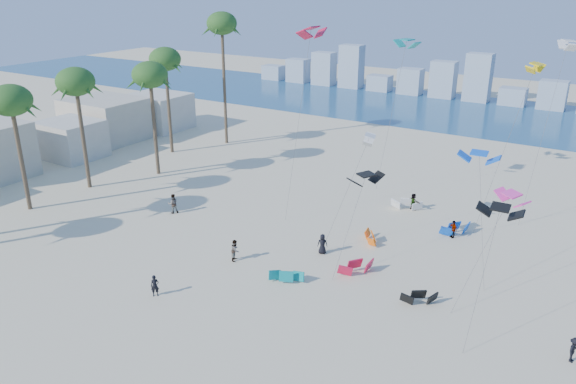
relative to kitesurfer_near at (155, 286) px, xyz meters
The scene contains 10 objects.
ground 4.18m from the kitesurfer_near, 84.72° to the right, with size 220.00×220.00×0.00m, color beige.
ocean 67.92m from the kitesurfer_near, 89.68° to the left, with size 220.00×220.00×0.00m, color navy.
kitesurfer_near is the anchor object (origin of this frame).
kitesurfer_mid 7.27m from the kitesurfer_near, 77.64° to the left, with size 0.84×0.65×1.72m, color gray.
kitesurfers_far 17.69m from the kitesurfer_near, 56.05° to the left, with size 37.76×17.77×1.88m.
grounded_kites 18.86m from the kitesurfer_near, 54.08° to the left, with size 11.76×19.81×0.96m.
flying_kites 26.12m from the kitesurfer_near, 56.28° to the left, with size 27.74×28.47×17.26m.
palm_row 26.12m from the kitesurfer_near, 149.58° to the left, with size 8.27×44.80×16.79m.
beachfront_buildings 37.33m from the kitesurfer_near, 153.34° to the left, with size 11.50×43.00×6.00m.
distant_skyline 77.95m from the kitesurfer_near, 90.60° to the left, with size 85.00×3.00×8.40m.
Camera 1 is at (24.97, -19.12, 20.56)m, focal length 34.45 mm.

